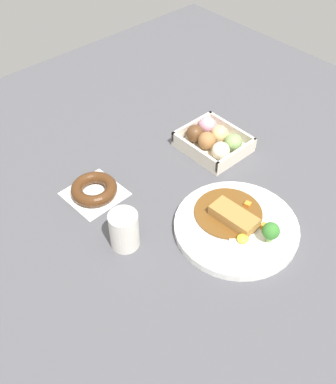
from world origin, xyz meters
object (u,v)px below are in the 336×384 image
(curry_plate, at_px, (236,226))
(coffee_mug, at_px, (124,230))
(donut_box, at_px, (213,140))
(chocolate_ring_donut, at_px, (94,189))

(curry_plate, bearing_deg, coffee_mug, 56.76)
(donut_box, xyz_separation_m, coffee_mug, (-0.10, 0.38, 0.02))
(curry_plate, distance_m, donut_box, 0.29)
(donut_box, height_order, coffee_mug, coffee_mug)
(donut_box, relative_size, chocolate_ring_donut, 1.27)
(curry_plate, relative_size, coffee_mug, 3.11)
(coffee_mug, bearing_deg, chocolate_ring_donut, -13.13)
(chocolate_ring_donut, height_order, coffee_mug, coffee_mug)
(curry_plate, relative_size, donut_box, 1.64)
(donut_box, bearing_deg, chocolate_ring_donut, 78.33)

